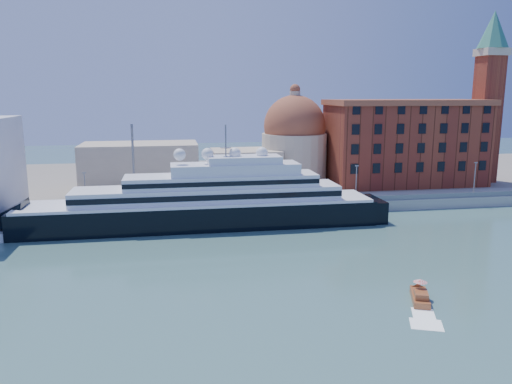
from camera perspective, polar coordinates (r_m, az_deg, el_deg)
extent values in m
plane|color=#38625E|center=(82.09, -0.78, -7.91)|extent=(400.00, 400.00, 0.00)
cube|color=gray|center=(114.19, -3.48, -1.79)|extent=(180.00, 10.00, 2.50)
cube|color=slate|center=(154.28, -5.19, 1.50)|extent=(260.00, 72.00, 2.00)
cube|color=slate|center=(109.42, -3.23, -1.37)|extent=(180.00, 0.10, 1.20)
cube|color=black|center=(102.81, -6.46, -2.86)|extent=(72.11, 11.09, 6.01)
cone|color=black|center=(107.63, -27.07, -3.40)|extent=(9.25, 11.09, 11.09)
cube|color=black|center=(110.83, 12.50, -2.12)|extent=(5.55, 10.17, 5.55)
cube|color=white|center=(102.08, -6.50, -1.10)|extent=(70.26, 11.28, 0.55)
cube|color=white|center=(101.86, -5.48, -0.15)|extent=(53.62, 9.25, 2.77)
cube|color=black|center=(97.34, -5.27, -0.67)|extent=(53.62, 0.15, 1.11)
cube|color=white|center=(101.62, -3.95, 1.34)|extent=(38.83, 8.32, 2.40)
cube|color=white|center=(101.57, -2.41, 2.67)|extent=(25.89, 7.40, 2.22)
cube|color=white|center=(101.57, -1.38, 3.73)|extent=(14.79, 6.47, 1.48)
cylinder|color=slate|center=(100.66, -3.48, 5.87)|extent=(0.28, 0.28, 6.47)
sphere|color=white|center=(100.33, -8.73, 4.26)|extent=(2.40, 2.40, 2.40)
sphere|color=white|center=(100.59, -5.56, 4.35)|extent=(2.40, 2.40, 2.40)
sphere|color=white|center=(101.15, -2.42, 4.43)|extent=(2.40, 2.40, 2.40)
sphere|color=white|center=(102.01, 0.68, 4.50)|extent=(2.40, 2.40, 2.40)
cube|color=white|center=(104.69, -26.51, -4.50)|extent=(14.31, 8.76, 1.81)
cube|color=white|center=(104.43, -25.34, -3.60)|extent=(5.21, 4.17, 1.36)
cube|color=brown|center=(70.70, 18.21, -11.42)|extent=(4.20, 6.50, 1.03)
cube|color=brown|center=(69.42, 18.35, -11.08)|extent=(2.48, 3.00, 0.82)
cylinder|color=slate|center=(70.70, 18.23, -10.30)|extent=(0.06, 0.06, 1.65)
cone|color=red|center=(70.38, 18.28, -9.60)|extent=(1.85, 1.85, 0.41)
cube|color=brown|center=(144.40, 16.66, 5.22)|extent=(42.00, 18.00, 22.00)
cube|color=brown|center=(143.75, 16.92, 9.78)|extent=(43.00, 19.00, 1.50)
cube|color=brown|center=(156.11, 24.78, 7.47)|extent=(6.00, 6.00, 35.00)
cube|color=beige|center=(156.33, 25.35, 14.24)|extent=(7.00, 7.00, 2.00)
cone|color=#397D66|center=(156.87, 25.54, 16.42)|extent=(8.40, 8.40, 10.00)
cylinder|color=beige|center=(140.03, 4.37, 3.83)|extent=(18.00, 18.00, 14.00)
sphere|color=brown|center=(139.16, 4.42, 7.51)|extent=(17.00, 17.00, 17.00)
cylinder|color=beige|center=(138.88, 4.47, 10.80)|extent=(3.00, 3.00, 3.00)
cube|color=beige|center=(135.60, -1.19, 2.77)|extent=(18.00, 14.00, 10.00)
cube|color=beige|center=(136.15, -13.07, 2.94)|extent=(30.00, 16.00, 12.00)
cylinder|color=slate|center=(110.96, -18.92, 0.00)|extent=(0.24, 0.24, 8.00)
cube|color=slate|center=(110.28, -19.05, 2.09)|extent=(0.80, 0.30, 0.25)
cylinder|color=slate|center=(110.20, -3.34, 0.52)|extent=(0.24, 0.24, 8.00)
cube|color=slate|center=(109.51, -3.36, 2.63)|extent=(0.80, 0.30, 0.25)
cylinder|color=slate|center=(117.36, 11.37, 0.98)|extent=(0.24, 0.24, 8.00)
cube|color=slate|center=(116.72, 11.45, 2.96)|extent=(0.80, 0.30, 0.25)
cylinder|color=slate|center=(131.17, 23.69, 1.31)|extent=(0.24, 0.24, 8.00)
cube|color=slate|center=(130.59, 23.84, 3.08)|extent=(0.80, 0.30, 0.25)
cylinder|color=slate|center=(110.96, -13.82, 2.91)|extent=(0.50, 0.50, 18.00)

